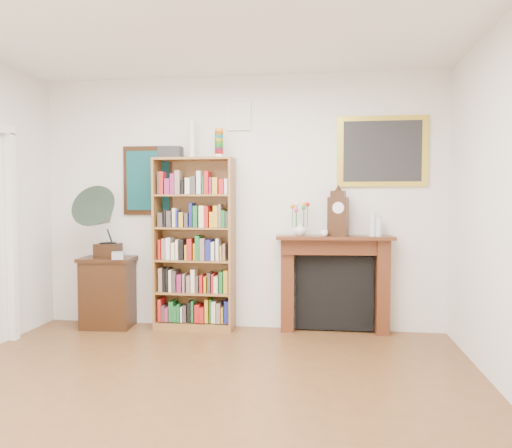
{
  "coord_description": "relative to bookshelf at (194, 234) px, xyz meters",
  "views": [
    {
      "loc": [
        0.93,
        -3.0,
        1.45
      ],
      "look_at": [
        0.31,
        1.6,
        1.21
      ],
      "focal_mm": 35.0,
      "sensor_mm": 36.0,
      "label": 1
    }
  ],
  "objects": [
    {
      "name": "flower_vase",
      "position": [
        1.16,
        0.02,
        0.06
      ],
      "size": [
        0.18,
        0.18,
        0.14
      ],
      "primitive_type": "imported",
      "rotation": [
        0.0,
        0.0,
        -0.42
      ],
      "color": "silver",
      "rests_on": "fireplace"
    },
    {
      "name": "fireplace",
      "position": [
        1.53,
        0.08,
        -0.45
      ],
      "size": [
        1.26,
        0.37,
        1.05
      ],
      "rotation": [
        0.0,
        0.0,
        0.06
      ],
      "color": "#4A2511",
      "rests_on": "floor"
    },
    {
      "name": "room",
      "position": [
        0.47,
        -2.32,
        0.34
      ],
      "size": [
        4.51,
        5.01,
        2.81
      ],
      "color": "brown",
      "rests_on": "ground"
    },
    {
      "name": "bottle_left",
      "position": [
        1.92,
        0.02,
        0.11
      ],
      "size": [
        0.07,
        0.07,
        0.24
      ],
      "primitive_type": "cylinder",
      "color": "silver",
      "rests_on": "fireplace"
    },
    {
      "name": "bottle_right",
      "position": [
        1.98,
        0.02,
        0.09
      ],
      "size": [
        0.06,
        0.06,
        0.2
      ],
      "primitive_type": "cylinder",
      "color": "silver",
      "rests_on": "fireplace"
    },
    {
      "name": "gramophone",
      "position": [
        -1.0,
        -0.13,
        0.18
      ],
      "size": [
        0.51,
        0.62,
        0.8
      ],
      "rotation": [
        0.0,
        0.0,
        -0.04
      ],
      "color": "black",
      "rests_on": "side_cabinet"
    },
    {
      "name": "teacup",
      "position": [
        1.41,
        -0.06,
        0.03
      ],
      "size": [
        0.1,
        0.1,
        0.07
      ],
      "primitive_type": "imported",
      "rotation": [
        0.0,
        0.0,
        0.23
      ],
      "color": "white",
      "rests_on": "fireplace"
    },
    {
      "name": "cd_stack",
      "position": [
        -0.8,
        -0.21,
        -0.23
      ],
      "size": [
        0.15,
        0.15,
        0.08
      ],
      "primitive_type": "cube",
      "rotation": [
        0.0,
        0.0,
        0.35
      ],
      "color": "silver",
      "rests_on": "side_cabinet"
    },
    {
      "name": "gilt_painting",
      "position": [
        2.02,
        0.16,
        0.89
      ],
      "size": [
        0.95,
        0.04,
        0.75
      ],
      "color": "gold",
      "rests_on": "back_wall"
    },
    {
      "name": "bookshelf",
      "position": [
        0.0,
        0.0,
        0.0
      ],
      "size": [
        0.87,
        0.32,
        2.18
      ],
      "rotation": [
        0.0,
        0.0,
        -0.01
      ],
      "color": "brown",
      "rests_on": "floor"
    },
    {
      "name": "small_picture",
      "position": [
        0.47,
        0.16,
        1.29
      ],
      "size": [
        0.26,
        0.04,
        0.3
      ],
      "color": "white",
      "rests_on": "back_wall"
    },
    {
      "name": "teal_poster",
      "position": [
        -0.58,
        0.16,
        0.59
      ],
      "size": [
        0.58,
        0.04,
        0.78
      ],
      "color": "black",
      "rests_on": "back_wall"
    },
    {
      "name": "mantel_clock",
      "position": [
        1.56,
        0.02,
        0.22
      ],
      "size": [
        0.23,
        0.16,
        0.48
      ],
      "rotation": [
        0.0,
        0.0,
        -0.26
      ],
      "color": "black",
      "rests_on": "fireplace"
    },
    {
      "name": "side_cabinet",
      "position": [
        -0.99,
        -0.05,
        -0.66
      ],
      "size": [
        0.61,
        0.46,
        0.79
      ],
      "primitive_type": "cube",
      "rotation": [
        0.0,
        0.0,
        0.07
      ],
      "color": "black",
      "rests_on": "floor"
    }
  ]
}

